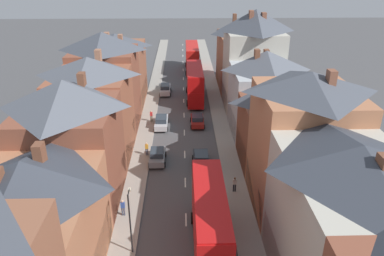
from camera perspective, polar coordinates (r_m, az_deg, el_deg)
name	(u,v)px	position (r m, az deg, el deg)	size (l,w,h in m)	color
pavement_left	(150,110)	(57.05, -6.38, 2.75)	(2.20, 104.00, 0.14)	gray
pavement_right	(217,109)	(57.08, 3.89, 2.86)	(2.20, 104.00, 0.14)	gray
centre_line_dashes	(184,115)	(55.01, -1.23, 1.98)	(0.14, 97.80, 0.01)	silver
terrace_row_left	(78,134)	(37.28, -16.95, -0.86)	(8.00, 58.01, 13.45)	brown
terrace_row_right	(283,117)	(39.89, 13.66, 1.60)	(8.00, 66.63, 14.61)	brown
double_decker_bus_lead	(210,221)	(29.53, 2.71, -13.99)	(2.74, 10.80, 5.30)	red
double_decker_bus_mid_street	(192,58)	(75.99, 0.00, 10.67)	(2.74, 10.80, 5.30)	red
double_decker_bus_far_approaching	(195,83)	(60.22, 0.42, 6.88)	(2.74, 10.80, 5.30)	#B70F0F
car_near_blue	(201,159)	(41.48, 1.41, -4.79)	(1.90, 4.13, 1.67)	black
car_near_silver	(161,122)	(50.98, -4.69, 0.98)	(1.90, 4.44, 1.60)	#B7BABF
car_parked_left_a	(157,156)	(42.38, -5.31, -4.25)	(1.90, 3.85, 1.62)	gray
car_parked_right_a	(165,89)	(63.65, -4.10, 5.95)	(1.90, 4.46, 1.69)	#B7BABF
car_mid_black	(197,120)	(51.30, 0.81, 1.21)	(1.90, 3.97, 1.58)	maroon
pedestrian_near_right	(123,207)	(34.45, -10.49, -11.74)	(0.36, 0.22, 1.61)	#3D4256
pedestrian_mid_left	(235,184)	(37.21, 6.52, -8.41)	(0.36, 0.22, 1.61)	#23232D
pedestrian_mid_right	(147,148)	(43.68, -6.91, -3.07)	(0.36, 0.22, 1.61)	#3D4256
pedestrian_far_left	(151,115)	(52.54, -6.22, 1.92)	(0.36, 0.22, 1.61)	brown
street_lamp	(130,219)	(29.43, -9.41, -13.46)	(0.20, 1.12, 5.50)	black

